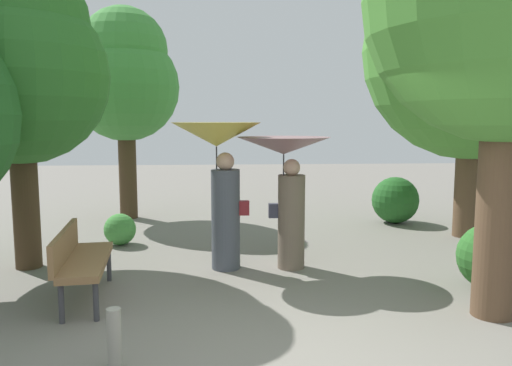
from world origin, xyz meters
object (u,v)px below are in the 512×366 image
park_bench (79,257)px  tree_mid_right (475,33)px  person_right (286,171)px  tree_near_left (125,76)px  person_left (220,161)px  tree_far_back (17,59)px  path_marker_post (114,339)px

park_bench → tree_mid_right: 7.32m
person_right → tree_near_left: 5.08m
person_left → person_right: person_left is taller
person_right → person_left: bearing=95.5°
person_left → tree_far_back: 3.05m
person_right → park_bench: (-2.54, -1.13, -0.87)m
person_right → tree_far_back: tree_far_back is taller
park_bench → tree_far_back: (-1.10, 1.39, 2.38)m
person_right → tree_far_back: bearing=93.7°
tree_mid_right → tree_far_back: size_ratio=1.30×
person_left → path_marker_post: bearing=170.9°
person_left → person_right: size_ratio=1.11×
person_right → tree_far_back: 3.95m
tree_far_back → path_marker_post: (1.84, -3.08, -2.63)m
person_left → tree_mid_right: tree_mid_right is taller
person_left → path_marker_post: size_ratio=3.88×
park_bench → tree_far_back: size_ratio=0.36×
park_bench → tree_mid_right: (6.02, 2.85, 3.06)m
person_right → path_marker_post: (-1.80, -2.82, -1.12)m
tree_mid_right → path_marker_post: (-5.28, -4.54, -3.30)m
park_bench → tree_near_left: tree_near_left is taller
path_marker_post → park_bench: bearing=113.7°
tree_near_left → tree_far_back: bearing=-101.8°
tree_far_back → tree_mid_right: bearing=11.5°
tree_near_left → path_marker_post: bearing=-80.8°
park_bench → tree_far_back: bearing=31.5°
path_marker_post → person_right: bearing=57.5°
tree_near_left → path_marker_post: 7.30m
person_left → tree_mid_right: 5.14m
tree_mid_right → path_marker_post: size_ratio=10.77×
person_right → tree_near_left: (-2.88, 3.87, 1.60)m
person_left → tree_near_left: tree_near_left is taller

